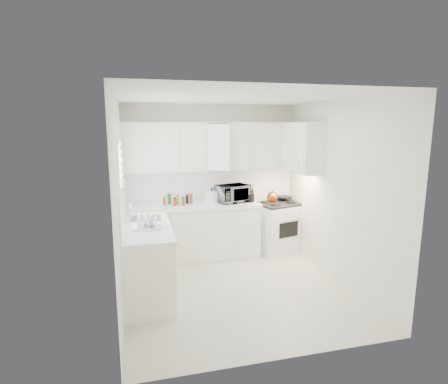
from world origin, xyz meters
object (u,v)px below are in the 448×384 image
object	(u,v)px
tea_kettle	(272,196)
microwave	(233,192)
utensil_crock	(251,193)
dish_rack	(147,221)
rice_cooker	(212,195)
stove	(278,220)

from	to	relation	value
tea_kettle	microwave	distance (m)	0.69
utensil_crock	dish_rack	xyz separation A→B (m)	(-1.80, -1.19, -0.07)
microwave	rice_cooker	distance (m)	0.36
rice_cooker	dish_rack	size ratio (longest dim) A/B	0.69
tea_kettle	utensil_crock	size ratio (longest dim) A/B	0.71
stove	microwave	xyz separation A→B (m)	(-0.84, 0.01, 0.56)
microwave	utensil_crock	bearing A→B (deg)	-33.47
utensil_crock	microwave	bearing A→B (deg)	165.71
rice_cooker	utensil_crock	distance (m)	0.68
stove	tea_kettle	xyz separation A→B (m)	(-0.18, -0.16, 0.47)
microwave	rice_cooker	world-z (taller)	microwave
rice_cooker	utensil_crock	size ratio (longest dim) A/B	0.75
dish_rack	microwave	bearing A→B (deg)	48.76
microwave	tea_kettle	bearing A→B (deg)	-33.48
stove	dish_rack	bearing A→B (deg)	-167.18
utensil_crock	dish_rack	size ratio (longest dim) A/B	0.92
stove	rice_cooker	size ratio (longest dim) A/B	4.63
stove	rice_cooker	world-z (taller)	rice_cooker
dish_rack	stove	bearing A→B (deg)	36.77
stove	dish_rack	xyz separation A→B (m)	(-2.33, -1.26, 0.47)
rice_cooker	microwave	bearing A→B (deg)	1.24
stove	utensil_crock	xyz separation A→B (m)	(-0.53, -0.07, 0.54)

